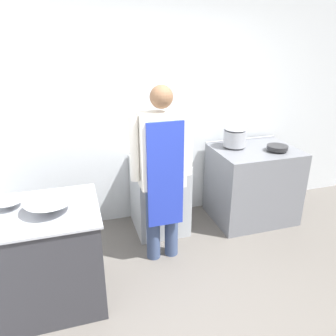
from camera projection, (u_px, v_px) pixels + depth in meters
The scene contains 10 objects.
ground_plane at pixel (205, 328), 2.62m from camera, with size 14.00×14.00×0.00m, color #5B5651.
wall_back at pixel (145, 112), 3.83m from camera, with size 8.00×0.05×2.70m.
prep_counter at pixel (40, 258), 2.74m from camera, with size 1.03×0.78×0.90m.
stove at pixel (252, 184), 4.08m from camera, with size 0.98×0.78×0.94m.
fridge_unit at pixel (159, 195), 3.86m from camera, with size 0.59×0.63×0.87m.
person_cook at pixel (162, 167), 3.12m from camera, with size 0.61×0.24×1.78m.
mixing_bowl at pixel (50, 206), 2.55m from camera, with size 0.38×0.38×0.10m.
small_bowl at pixel (8, 204), 2.61m from camera, with size 0.25×0.25×0.07m.
stock_pot at pixel (235, 136), 3.92m from camera, with size 0.27×0.27×0.23m.
saute_pan at pixel (277, 148), 3.83m from camera, with size 0.24×0.24×0.05m.
Camera 1 is at (-0.85, -1.78, 2.17)m, focal length 35.00 mm.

